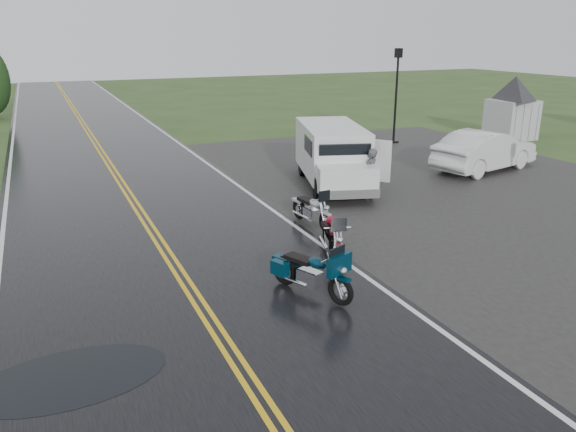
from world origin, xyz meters
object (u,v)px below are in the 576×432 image
object	(u,v)px
motorcycle_red	(339,247)
lamp_post_far_right	(396,96)
sedan_white	(485,151)
visitor_center	(515,92)
motorcycle_silver	(326,215)
van_white	(319,168)
motorcycle_teal	(341,280)
person_at_van	(370,175)

from	to	relation	value
motorcycle_red	lamp_post_far_right	bearing A→B (deg)	68.57
sedan_white	lamp_post_far_right	world-z (taller)	lamp_post_far_right
visitor_center	motorcycle_silver	size ratio (longest dim) A/B	8.19
visitor_center	van_white	size ratio (longest dim) A/B	2.86
motorcycle_silver	lamp_post_far_right	bearing A→B (deg)	42.72
van_white	motorcycle_silver	bearing A→B (deg)	-96.43
motorcycle_silver	sedan_white	distance (m)	10.15
visitor_center	motorcycle_red	distance (m)	20.24
visitor_center	van_white	world-z (taller)	visitor_center
motorcycle_teal	person_at_van	world-z (taller)	person_at_van
visitor_center	lamp_post_far_right	bearing A→B (deg)	167.23
person_at_van	sedan_white	bearing A→B (deg)	164.42
motorcycle_red	lamp_post_far_right	size ratio (longest dim) A/B	0.44
motorcycle_silver	van_white	xyz separation A→B (m)	(1.29, 2.97, 0.52)
motorcycle_silver	sedan_white	world-z (taller)	sedan_white
visitor_center	lamp_post_far_right	world-z (taller)	visitor_center
visitor_center	sedan_white	xyz separation A→B (m)	(-6.39, -5.07, -1.60)
motorcycle_red	person_at_van	world-z (taller)	person_at_van
motorcycle_silver	sedan_white	bearing A→B (deg)	18.06
motorcycle_teal	motorcycle_silver	xyz separation A→B (m)	(1.75, 3.96, -0.04)
motorcycle_silver	lamp_post_far_right	world-z (taller)	lamp_post_far_right
van_white	person_at_van	size ratio (longest dim) A/B	3.28
motorcycle_teal	sedan_white	world-z (taller)	sedan_white
lamp_post_far_right	visitor_center	bearing A→B (deg)	-12.77
motorcycle_silver	motorcycle_red	bearing A→B (deg)	-116.34
motorcycle_teal	motorcycle_silver	world-z (taller)	motorcycle_teal
visitor_center	lamp_post_far_right	size ratio (longest dim) A/B	3.45
motorcycle_teal	lamp_post_far_right	xyz separation A→B (m)	(11.16, 14.51, 1.70)
visitor_center	motorcycle_teal	xyz separation A→B (m)	(-17.43, -13.09, -1.78)
motorcycle_red	van_white	world-z (taller)	van_white
motorcycle_silver	person_at_van	distance (m)	3.75
lamp_post_far_right	motorcycle_red	bearing A→B (deg)	-128.62
sedan_white	lamp_post_far_right	bearing A→B (deg)	-14.12
sedan_white	visitor_center	bearing A→B (deg)	-64.68
van_white	motorcycle_teal	bearing A→B (deg)	-96.61
person_at_van	sedan_white	xyz separation A→B (m)	(6.41, 1.68, -0.05)
person_at_van	van_white	bearing A→B (deg)	-50.86
sedan_white	lamp_post_far_right	distance (m)	6.66
motorcycle_teal	person_at_van	bearing A→B (deg)	30.15
motorcycle_red	sedan_white	xyz separation A→B (m)	(10.19, 6.42, 0.20)
motorcycle_red	lamp_post_far_right	xyz separation A→B (m)	(10.31, 12.90, 1.72)
van_white	sedan_white	size ratio (longest dim) A/B	1.15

